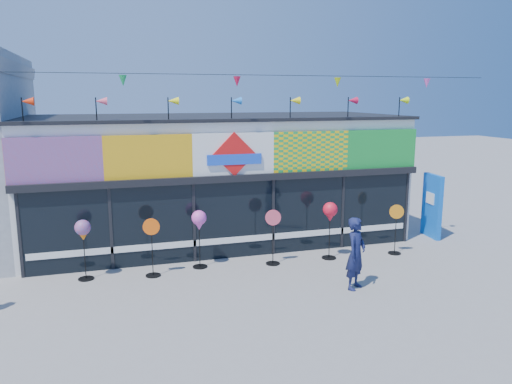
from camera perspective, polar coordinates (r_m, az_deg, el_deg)
name	(u,v)px	position (r m, az deg, el deg)	size (l,w,h in m)	color
ground	(271,301)	(11.97, 1.73, -12.39)	(80.00, 80.00, 0.00)	gray
kite_shop	(216,177)	(16.94, -4.64, 1.76)	(16.00, 5.70, 5.31)	white
blue_sign	(432,206)	(17.91, 19.47, -1.49)	(0.28, 1.09, 2.15)	blue
spinner_0	(83,232)	(13.65, -19.16, -4.33)	(0.41, 0.41, 1.61)	black
spinner_1	(152,246)	(13.55, -11.80, -6.05)	(0.44, 0.40, 1.58)	black
spinner_2	(199,222)	(13.89, -6.53, -3.42)	(0.41, 0.41, 1.64)	black
spinner_3	(273,236)	(14.20, 1.96, -5.01)	(0.45, 0.41, 1.59)	black
spinner_4	(330,214)	(14.71, 8.47, -2.46)	(0.43, 0.43, 1.70)	black
spinner_5	(396,228)	(15.70, 15.68, -3.98)	(0.41, 0.39, 1.53)	black
adult_man	(356,253)	(12.66, 11.35, -6.90)	(0.66, 0.43, 1.82)	#151A43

